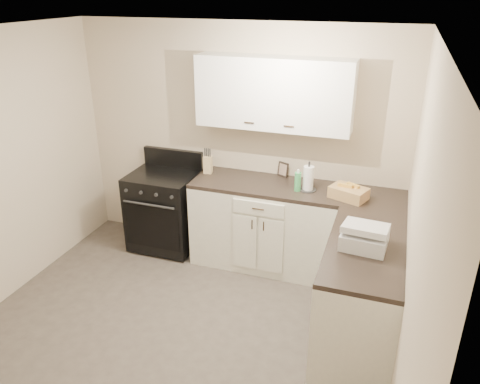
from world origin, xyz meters
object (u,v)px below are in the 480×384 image
(stove, at_px, (165,210))
(wicker_basket, at_px, (349,193))
(knife_block, at_px, (208,165))
(paper_towel, at_px, (308,178))
(countertop_grill, at_px, (364,239))

(stove, relative_size, wicker_basket, 2.61)
(stove, distance_m, knife_block, 0.77)
(stove, bearing_deg, wicker_basket, -1.87)
(knife_block, height_order, paper_towel, paper_towel)
(stove, height_order, knife_block, knife_block)
(wicker_basket, distance_m, countertop_grill, 0.90)
(paper_towel, bearing_deg, knife_block, 174.30)
(stove, xyz_separation_m, paper_towel, (1.62, -0.00, 0.61))
(knife_block, distance_m, wicker_basket, 1.54)
(paper_towel, distance_m, countertop_grill, 1.13)
(knife_block, relative_size, wicker_basket, 0.57)
(stove, relative_size, countertop_grill, 2.56)
(paper_towel, xyz_separation_m, countertop_grill, (0.63, -0.94, -0.06))
(paper_towel, bearing_deg, countertop_grill, -56.11)
(wicker_basket, bearing_deg, paper_towel, 170.74)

